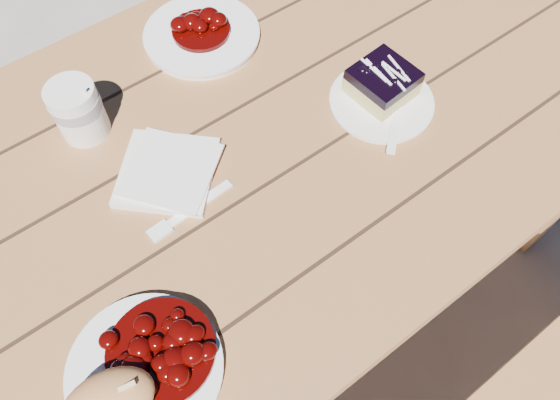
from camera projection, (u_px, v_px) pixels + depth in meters
ground at (226, 325)px, 1.54m from camera, size 60.00×60.00×0.00m
picnic_table at (200, 228)px, 1.03m from camera, size 2.00×1.55×0.75m
main_plate at (145, 370)px, 0.73m from camera, size 0.21×0.21×0.02m
goulash_stew at (159, 348)px, 0.72m from camera, size 0.15×0.15×0.04m
dessert_plate at (381, 102)px, 0.97m from camera, size 0.18×0.18×0.01m
blueberry_cake at (383, 82)px, 0.95m from camera, size 0.11×0.11×0.06m
fork_dessert at (395, 125)px, 0.94m from camera, size 0.14×0.12×0.00m
coffee_cup at (78, 111)px, 0.90m from camera, size 0.08×0.08×0.10m
napkin_stack at (167, 172)px, 0.89m from camera, size 0.21×0.21×0.01m
fork_table at (199, 204)px, 0.87m from camera, size 0.16×0.04×0.00m
second_plate at (202, 36)px, 1.05m from camera, size 0.22×0.22×0.02m
second_stew at (200, 24)px, 1.03m from camera, size 0.11×0.11×0.04m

